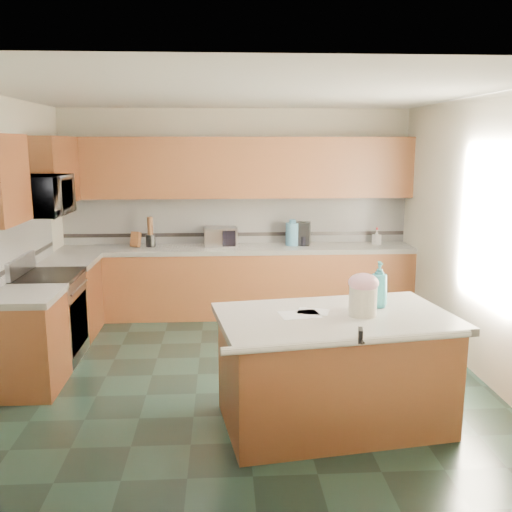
{
  "coord_description": "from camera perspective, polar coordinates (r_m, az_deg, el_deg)",
  "views": [
    {
      "loc": [
        -0.19,
        -5.34,
        2.25
      ],
      "look_at": [
        0.15,
        0.35,
        1.12
      ],
      "focal_mm": 40.0,
      "sensor_mm": 36.0,
      "label": 1
    }
  ],
  "objects": [
    {
      "name": "water_jug_neck",
      "position": [
        7.52,
        3.68,
        3.5
      ],
      "size": [
        0.09,
        0.09,
        0.04
      ],
      "primitive_type": "cylinder",
      "color": "teal",
      "rests_on": "water_jug"
    },
    {
      "name": "toaster_oven",
      "position": [
        7.48,
        -3.55,
        1.91
      ],
      "size": [
        0.44,
        0.31,
        0.25
      ],
      "primitive_type": "cube",
      "rotation": [
        0.0,
        0.0,
        0.05
      ],
      "color": "#B7B7BC",
      "rests_on": "back_countertop"
    },
    {
      "name": "paper_sheet_a",
      "position": [
        4.53,
        4.41,
        -5.86
      ],
      "size": [
        0.34,
        0.28,
        0.0
      ],
      "primitive_type": "cube",
      "rotation": [
        0.0,
        0.0,
        0.15
      ],
      "color": "white",
      "rests_on": "island_top"
    },
    {
      "name": "ceiling",
      "position": [
        5.36,
        -1.43,
        16.04
      ],
      "size": [
        4.6,
        4.6,
        0.0
      ],
      "primitive_type": "plane",
      "color": "white",
      "rests_on": "ground"
    },
    {
      "name": "island_bullnose",
      "position": [
        4.06,
        9.45,
        -8.48
      ],
      "size": [
        1.82,
        0.33,
        0.06
      ],
      "primitive_type": "cylinder",
      "rotation": [
        0.0,
        1.57,
        0.15
      ],
      "color": "white",
      "rests_on": "island_base"
    },
    {
      "name": "treat_jar_knob_end_r",
      "position": [
        4.51,
        11.21,
        -2.0
      ],
      "size": [
        0.04,
        0.04,
        0.04
      ],
      "primitive_type": "sphere",
      "color": "tan",
      "rests_on": "treat_jar_lid"
    },
    {
      "name": "microwave",
      "position": [
        6.13,
        -20.68,
        5.66
      ],
      "size": [
        0.5,
        0.73,
        0.41
      ],
      "primitive_type": "imported",
      "rotation": [
        0.0,
        0.0,
        1.57
      ],
      "color": "#B7B7BC",
      "rests_on": "wall_left"
    },
    {
      "name": "left_base_cab_front",
      "position": [
        5.71,
        -21.95,
        -8.22
      ],
      "size": [
        0.6,
        0.72,
        0.86
      ],
      "primitive_type": "cube",
      "color": "#3E1C0D",
      "rests_on": "ground"
    },
    {
      "name": "left_counter_front",
      "position": [
        5.58,
        -22.29,
        -3.75
      ],
      "size": [
        0.64,
        0.72,
        0.06
      ],
      "primitive_type": "cube",
      "color": "white",
      "rests_on": "left_base_cab_front"
    },
    {
      "name": "treat_jar",
      "position": [
        4.55,
        10.63,
        -4.47
      ],
      "size": [
        0.28,
        0.28,
        0.23
      ],
      "primitive_type": "cylinder",
      "rotation": [
        0.0,
        0.0,
        0.39
      ],
      "color": "silver",
      "rests_on": "island_top"
    },
    {
      "name": "window_light_proxy",
      "position": [
        5.75,
        22.18,
        2.9
      ],
      "size": [
        0.02,
        1.4,
        1.1
      ],
      "primitive_type": "cube",
      "color": "white",
      "rests_on": "wall_right"
    },
    {
      "name": "coffee_maker",
      "position": [
        7.59,
        4.75,
        2.24
      ],
      "size": [
        0.22,
        0.23,
        0.3
      ],
      "primitive_type": "cube",
      "rotation": [
        0.0,
        0.0,
        -0.24
      ],
      "color": "black",
      "rests_on": "back_countertop"
    },
    {
      "name": "island_top",
      "position": [
        4.57,
        7.94,
        -6.2
      ],
      "size": [
        1.97,
        1.35,
        0.06
      ],
      "primitive_type": "cube",
      "rotation": [
        0.0,
        0.0,
        0.15
      ],
      "color": "white",
      "rests_on": "island_base"
    },
    {
      "name": "soap_bottle_back",
      "position": [
        7.76,
        11.97,
        1.85
      ],
      "size": [
        0.12,
        0.12,
        0.2
      ],
      "primitive_type": "imported",
      "rotation": [
        0.0,
        0.0,
        0.45
      ],
      "color": "white",
      "rests_on": "back_countertop"
    },
    {
      "name": "range_cooktop",
      "position": [
        6.26,
        -20.16,
        -1.94
      ],
      "size": [
        0.62,
        0.78,
        0.04
      ],
      "primitive_type": "cube",
      "color": "black",
      "rests_on": "range_body"
    },
    {
      "name": "soap_back_cap",
      "position": [
        7.75,
        12.01,
        2.69
      ],
      "size": [
        0.02,
        0.02,
        0.03
      ],
      "primitive_type": "cylinder",
      "color": "red",
      "rests_on": "soap_bottle_back"
    },
    {
      "name": "coffee_carafe",
      "position": [
        7.56,
        4.78,
        1.52
      ],
      "size": [
        0.13,
        0.13,
        0.13
      ],
      "primitive_type": "cylinder",
      "color": "black",
      "rests_on": "back_countertop"
    },
    {
      "name": "soap_bottle_island",
      "position": [
        4.79,
        12.21,
        -2.8
      ],
      "size": [
        0.15,
        0.15,
        0.38
      ],
      "primitive_type": "imported",
      "rotation": [
        0.0,
        0.0,
        -0.02
      ],
      "color": "teal",
      "rests_on": "island_top"
    },
    {
      "name": "paper_sheet_b",
      "position": [
        4.62,
        5.74,
        -5.54
      ],
      "size": [
        0.29,
        0.25,
        0.0
      ],
      "primitive_type": "cube",
      "rotation": [
        0.0,
        0.0,
        -0.3
      ],
      "color": "white",
      "rests_on": "island_top"
    },
    {
      "name": "back_base_cab",
      "position": [
        7.56,
        -1.88,
        -2.72
      ],
      "size": [
        4.6,
        0.6,
        0.86
      ],
      "primitive_type": "cube",
      "color": "#3E1C0D",
      "rests_on": "ground"
    },
    {
      "name": "left_upper_cab_rear",
      "position": [
        7.04,
        -19.65,
        8.05
      ],
      "size": [
        0.33,
        1.09,
        0.78
      ],
      "primitive_type": "cube",
      "color": "#3E1C0D",
      "rests_on": "wall_left"
    },
    {
      "name": "left_counter_rear",
      "position": [
        7.0,
        -18.33,
        -0.56
      ],
      "size": [
        0.64,
        0.82,
        0.06
      ],
      "primitive_type": "cube",
      "color": "white",
      "rests_on": "left_base_cab_rear"
    },
    {
      "name": "back_accent_band",
      "position": [
        7.72,
        -1.97,
        2.19
      ],
      "size": [
        4.6,
        0.01,
        0.05
      ],
      "primitive_type": "cube",
      "color": "black",
      "rests_on": "back_countertop"
    },
    {
      "name": "wall_back",
      "position": [
        7.71,
        -1.99,
        4.51
      ],
      "size": [
        4.6,
        0.04,
        2.7
      ],
      "primitive_type": "cube",
      "color": "beige",
      "rests_on": "ground"
    },
    {
      "name": "clamp_handle",
      "position": [
        4.03,
        10.6,
        -8.37
      ],
      "size": [
        0.02,
        0.07,
        0.02
      ],
      "primitive_type": "cylinder",
      "rotation": [
        1.57,
        0.0,
        0.0
      ],
      "color": "black",
      "rests_on": "island_top"
    },
    {
      "name": "range_backguard",
      "position": [
        6.31,
        -22.49,
        -0.88
      ],
      "size": [
        0.06,
        0.76,
        0.18
      ],
      "primitive_type": "cube",
      "color": "#B7B7BC",
      "rests_on": "range_body"
    },
    {
      "name": "utensil_bundle",
      "position": [
        7.55,
        -10.55,
        2.99
      ],
      "size": [
        0.07,
        0.07,
        0.23
      ],
      "primitive_type": "cylinder",
      "color": "#472814",
      "rests_on": "utensil_crock"
    },
    {
      "name": "back_countertop",
      "position": [
        7.46,
        -1.91,
        0.71
      ],
      "size": [
        4.6,
        0.64,
        0.06
      ],
      "primitive_type": "cube",
      "color": "white",
      "rests_on": "back_base_cab"
    },
    {
      "name": "clamp_body",
      "position": [
        4.09,
        10.4,
        -7.81
      ],
      "size": [
        0.05,
        0.11,
        0.09
      ],
      "primitive_type": "cube",
      "rotation": [
        0.0,
        0.0,
        -0.2
      ],
      "color": "black",
      "rests_on": "island_top"
    },
    {
      "name": "range_handle",
      "position": [
        6.2,
        -17.25,
        -3.01
      ],
      "size": [
        0.02,
        0.66,
        0.02
      ],
      "primitive_type": "cylinder",
      "rotation": [
        1.57,
        0.0,
        0.0
      ],
      "color": "#B7B7BC",
      "rests_on": "range_body"
    },
    {
      "name": "island_base",
      "position": [
        4.73,
        7.79,
        -11.53
      ],
      "size": [
        1.86,
        1.23,
        0.86
      ],
      "primitive_type": "cube",
      "rotation": [
        0.0,
        0.0,
        0.15
      ],
      "color": "#3E1C0D",
      "rests_on": "ground"
    },
    {
      "name": "range_body",
      "position": [
        6.37,
        -19.88,
        -5.97
      ],
      "size": [
        0.6,
        0.76,
        0.88
      ],
      "primitive_type": "cube",
      "color": "#B7B7BC",
      "rests_on": "ground"
    },
    {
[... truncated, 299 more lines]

